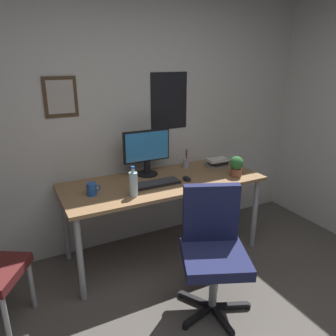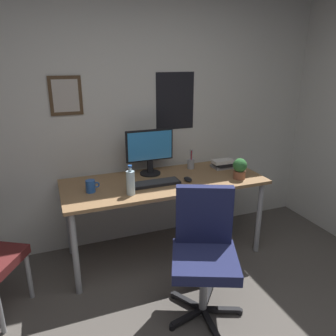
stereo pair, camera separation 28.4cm
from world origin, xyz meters
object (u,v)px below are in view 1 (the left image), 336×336
object	(u,v)px
book_stack_left	(217,162)
potted_plant	(236,165)
monitor	(147,151)
keyboard	(156,183)
office_chair	(213,244)
water_bottle	(133,184)
computer_mouse	(187,178)
coffee_mug_near	(92,189)
pen_cup	(186,163)

from	to	relation	value
book_stack_left	potted_plant	bearing A→B (deg)	-92.06
monitor	keyboard	distance (m)	0.36
office_chair	book_stack_left	world-z (taller)	office_chair
potted_plant	keyboard	bearing A→B (deg)	169.89
office_chair	water_bottle	bearing A→B (deg)	122.77
keyboard	computer_mouse	bearing A→B (deg)	-5.43
monitor	potted_plant	world-z (taller)	monitor
coffee_mug_near	potted_plant	distance (m)	1.35
keyboard	pen_cup	xyz separation A→B (m)	(0.48, 0.29, 0.04)
keyboard	coffee_mug_near	distance (m)	0.57
monitor	water_bottle	xyz separation A→B (m)	(-0.30, -0.42, -0.13)
coffee_mug_near	potted_plant	size ratio (longest dim) A/B	0.60
keyboard	potted_plant	bearing A→B (deg)	-10.11
office_chair	potted_plant	world-z (taller)	potted_plant
computer_mouse	water_bottle	bearing A→B (deg)	-168.92
computer_mouse	pen_cup	world-z (taller)	pen_cup
pen_cup	coffee_mug_near	bearing A→B (deg)	-165.93
monitor	computer_mouse	distance (m)	0.46
pen_cup	book_stack_left	size ratio (longest dim) A/B	0.94
coffee_mug_near	pen_cup	size ratio (longest dim) A/B	0.59
computer_mouse	book_stack_left	xyz separation A→B (m)	(0.49, 0.21, 0.02)
potted_plant	computer_mouse	bearing A→B (deg)	166.99
book_stack_left	water_bottle	bearing A→B (deg)	-162.78
coffee_mug_near	book_stack_left	bearing A→B (deg)	6.63
computer_mouse	water_bottle	world-z (taller)	water_bottle
office_chair	book_stack_left	distance (m)	1.17
coffee_mug_near	water_bottle	bearing A→B (deg)	-29.33
keyboard	potted_plant	xyz separation A→B (m)	(0.77, -0.14, 0.09)
keyboard	pen_cup	world-z (taller)	pen_cup
potted_plant	pen_cup	world-z (taller)	pen_cup
coffee_mug_near	book_stack_left	world-z (taller)	coffee_mug_near
coffee_mug_near	office_chair	bearing A→B (deg)	-48.18
potted_plant	office_chair	bearing A→B (deg)	-137.75
computer_mouse	water_bottle	size ratio (longest dim) A/B	0.44
computer_mouse	book_stack_left	world-z (taller)	book_stack_left
computer_mouse	pen_cup	size ratio (longest dim) A/B	0.55
computer_mouse	potted_plant	bearing A→B (deg)	-13.01
computer_mouse	potted_plant	distance (m)	0.49
potted_plant	pen_cup	bearing A→B (deg)	124.93
office_chair	computer_mouse	world-z (taller)	office_chair
keyboard	potted_plant	size ratio (longest dim) A/B	2.21
computer_mouse	pen_cup	bearing A→B (deg)	61.18
coffee_mug_near	keyboard	bearing A→B (deg)	-2.99
monitor	potted_plant	size ratio (longest dim) A/B	2.36
water_bottle	coffee_mug_near	size ratio (longest dim) A/B	2.15
book_stack_left	keyboard	bearing A→B (deg)	-166.66
monitor	office_chair	bearing A→B (deg)	-85.48
water_bottle	potted_plant	xyz separation A→B (m)	(1.04, 0.00, -0.00)
water_bottle	potted_plant	size ratio (longest dim) A/B	1.29
office_chair	keyboard	size ratio (longest dim) A/B	2.21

